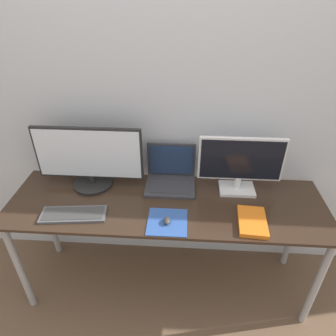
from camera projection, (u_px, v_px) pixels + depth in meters
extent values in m
plane|color=brown|center=(164.00, 319.00, 1.92)|extent=(12.00, 12.00, 0.00)
cube|color=silver|center=(170.00, 97.00, 1.77)|extent=(7.00, 0.05, 2.50)
cube|color=#332319|center=(166.00, 203.00, 1.77)|extent=(1.87, 0.56, 0.02)
cylinder|color=#99999E|center=(19.00, 268.00, 1.82)|extent=(0.04, 0.04, 0.71)
cylinder|color=#99999E|center=(316.00, 285.00, 1.72)|extent=(0.04, 0.04, 0.71)
cylinder|color=#99999E|center=(50.00, 217.00, 2.21)|extent=(0.04, 0.04, 0.71)
cylinder|color=#99999E|center=(294.00, 228.00, 2.11)|extent=(0.04, 0.04, 0.71)
cylinder|color=black|center=(93.00, 183.00, 1.90)|extent=(0.25, 0.25, 0.02)
cylinder|color=black|center=(92.00, 179.00, 1.88)|extent=(0.04, 0.04, 0.05)
cube|color=black|center=(89.00, 153.00, 1.79)|extent=(0.65, 0.02, 0.34)
cube|color=silver|center=(88.00, 154.00, 1.78)|extent=(0.63, 0.01, 0.31)
cube|color=silver|center=(237.00, 189.00, 1.85)|extent=(0.22, 0.15, 0.02)
cylinder|color=silver|center=(238.00, 182.00, 1.83)|extent=(0.04, 0.04, 0.08)
cube|color=silver|center=(241.00, 159.00, 1.74)|extent=(0.50, 0.02, 0.28)
cube|color=black|center=(241.00, 160.00, 1.73)|extent=(0.47, 0.01, 0.25)
cube|color=#333338|center=(170.00, 186.00, 1.88)|extent=(0.31, 0.23, 0.02)
cube|color=#2D2D33|center=(170.00, 187.00, 1.86)|extent=(0.25, 0.13, 0.00)
cube|color=#333338|center=(171.00, 159.00, 1.91)|extent=(0.31, 0.01, 0.23)
cube|color=#1E2D4C|center=(171.00, 160.00, 1.90)|extent=(0.28, 0.00, 0.20)
cube|color=#4C4C51|center=(74.00, 215.00, 1.66)|extent=(0.37, 0.17, 0.02)
cube|color=#383838|center=(73.00, 213.00, 1.65)|extent=(0.34, 0.14, 0.00)
cube|color=#2D519E|center=(167.00, 222.00, 1.62)|extent=(0.21, 0.22, 0.00)
ellipsoid|color=#333333|center=(167.00, 221.00, 1.60)|extent=(0.04, 0.06, 0.03)
cube|color=orange|center=(252.00, 221.00, 1.61)|extent=(0.16, 0.24, 0.03)
cube|color=white|center=(252.00, 221.00, 1.61)|extent=(0.16, 0.23, 0.02)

